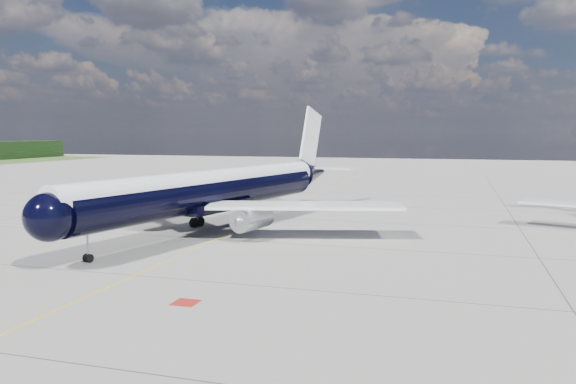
# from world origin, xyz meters

# --- Properties ---
(ground) EXTENTS (320.00, 320.00, 0.00)m
(ground) POSITION_xyz_m (0.00, 30.00, 0.00)
(ground) COLOR gray
(ground) RESTS_ON ground
(taxiway_centerline) EXTENTS (0.16, 160.00, 0.01)m
(taxiway_centerline) POSITION_xyz_m (0.00, 25.00, 0.00)
(taxiway_centerline) COLOR yellow
(taxiway_centerline) RESTS_ON ground
(red_marking) EXTENTS (1.60, 1.60, 0.01)m
(red_marking) POSITION_xyz_m (6.80, -10.00, 0.00)
(red_marking) COLOR maroon
(red_marking) RESTS_ON ground
(main_airliner) EXTENTS (39.82, 49.19, 14.36)m
(main_airliner) POSITION_xyz_m (-1.97, 15.33, 4.46)
(main_airliner) COLOR black
(main_airliner) RESTS_ON ground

